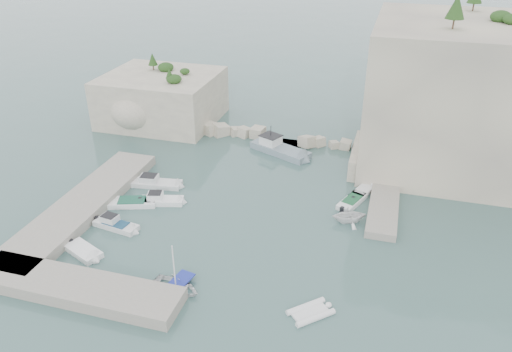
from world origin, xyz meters
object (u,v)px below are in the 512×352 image
(tender_east_d, at_px, (369,179))
(motorboat_c, at_px, (132,205))
(motorboat_b, at_px, (162,203))
(work_boat, at_px, (280,153))
(tender_east_a, at_px, (349,222))
(motorboat_d, at_px, (116,228))
(rowboat, at_px, (176,290))
(motorboat_a, at_px, (157,186))
(tender_east_b, at_px, (352,204))
(motorboat_e, at_px, (84,254))
(inflatable_dinghy, at_px, (310,314))
(tender_east_c, at_px, (362,194))

(tender_east_d, bearing_deg, motorboat_c, 115.57)
(motorboat_b, xyz_separation_m, work_boat, (9.30, 15.86, 0.00))
(motorboat_b, relative_size, tender_east_a, 1.42)
(motorboat_b, distance_m, motorboat_d, 6.10)
(rowboat, relative_size, work_boat, 0.47)
(tender_east_a, distance_m, tender_east_d, 9.98)
(motorboat_a, xyz_separation_m, tender_east_b, (22.02, 2.21, 0.00))
(motorboat_c, bearing_deg, work_boat, 35.52)
(motorboat_a, distance_m, motorboat_e, 13.65)
(motorboat_a, relative_size, tender_east_a, 1.79)
(motorboat_e, distance_m, tender_east_d, 32.66)
(motorboat_a, distance_m, motorboat_c, 4.59)
(motorboat_a, height_order, tender_east_a, tender_east_a)
(motorboat_e, bearing_deg, motorboat_d, 105.12)
(motorboat_b, distance_m, tender_east_a, 19.93)
(motorboat_a, relative_size, tender_east_d, 1.41)
(motorboat_a, height_order, rowboat, motorboat_a)
(inflatable_dinghy, bearing_deg, motorboat_a, 99.97)
(motorboat_d, distance_m, motorboat_e, 4.67)
(rowboat, height_order, inflatable_dinghy, rowboat)
(motorboat_e, distance_m, tender_east_c, 29.83)
(tender_east_d, bearing_deg, motorboat_d, 123.95)
(rowboat, bearing_deg, motorboat_a, 41.87)
(inflatable_dinghy, bearing_deg, tender_east_b, 42.81)
(rowboat, height_order, tender_east_b, rowboat)
(inflatable_dinghy, relative_size, tender_east_b, 0.80)
(motorboat_e, bearing_deg, motorboat_b, 97.48)
(motorboat_a, xyz_separation_m, motorboat_c, (-0.68, -4.54, 0.00))
(tender_east_c, bearing_deg, rowboat, 168.35)
(motorboat_e, relative_size, tender_east_d, 0.96)
(inflatable_dinghy, xyz_separation_m, tender_east_d, (2.55, 23.95, 0.00))
(work_boat, bearing_deg, rowboat, -69.57)
(tender_east_c, height_order, tender_east_d, tender_east_d)
(tender_east_a, bearing_deg, motorboat_c, 75.82)
(motorboat_d, height_order, tender_east_d, tender_east_d)
(tender_east_d, xyz_separation_m, work_boat, (-11.79, 4.07, 0.00))
(tender_east_d, bearing_deg, inflatable_dinghy, 171.17)
(motorboat_c, height_order, tender_east_d, tender_east_d)
(tender_east_c, bearing_deg, tender_east_a, -165.74)
(tender_east_b, height_order, work_boat, work_boat)
(tender_east_d, bearing_deg, motorboat_b, 116.45)
(motorboat_d, bearing_deg, tender_east_c, 39.56)
(motorboat_b, height_order, rowboat, motorboat_b)
(motorboat_d, relative_size, work_boat, 0.57)
(motorboat_e, relative_size, inflatable_dinghy, 1.14)
(inflatable_dinghy, bearing_deg, rowboat, 138.43)
(rowboat, height_order, tender_east_d, tender_east_d)
(tender_east_b, distance_m, tender_east_c, 2.55)
(motorboat_b, bearing_deg, inflatable_dinghy, -48.38)
(motorboat_a, height_order, motorboat_d, same)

